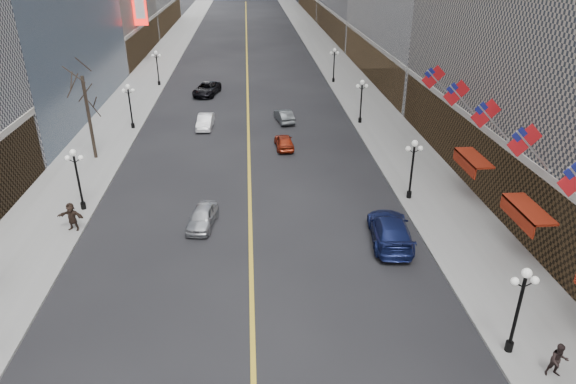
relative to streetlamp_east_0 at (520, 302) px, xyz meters
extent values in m
cube|color=gray|center=(2.20, 56.00, -2.83)|extent=(6.00, 230.00, 0.15)
cube|color=gray|center=(-25.80, 56.00, -2.83)|extent=(6.00, 230.00, 0.15)
cube|color=gold|center=(-11.80, 66.00, -2.89)|extent=(0.25, 200.00, 0.02)
cube|color=#4F4135|center=(6.60, 15.00, -0.30)|extent=(2.80, 41.00, 5.00)
cube|color=#4F4135|center=(6.60, 54.00, -0.30)|extent=(2.80, 35.00, 5.00)
cube|color=#4F4135|center=(6.60, 92.00, -0.30)|extent=(2.80, 39.00, 5.00)
cube|color=#4F4135|center=(6.60, 135.00, -0.30)|extent=(2.80, 45.00, 5.00)
cube|color=#4F4135|center=(-30.20, 73.00, -0.30)|extent=(2.80, 29.00, 5.00)
cube|color=#4F4135|center=(-30.20, 107.00, -0.30)|extent=(2.80, 37.00, 5.00)
cylinder|color=black|center=(0.00, 0.00, -2.50)|extent=(0.36, 0.36, 0.50)
cylinder|color=black|center=(0.00, 0.00, -0.75)|extent=(0.16, 0.16, 4.00)
sphere|color=white|center=(0.00, 0.00, 1.55)|extent=(0.44, 0.44, 0.44)
sphere|color=white|center=(-0.45, 0.00, 1.15)|extent=(0.36, 0.36, 0.36)
sphere|color=white|center=(0.45, 0.00, 1.15)|extent=(0.36, 0.36, 0.36)
cylinder|color=black|center=(0.00, 16.00, -2.50)|extent=(0.36, 0.36, 0.50)
cylinder|color=black|center=(0.00, 16.00, -0.75)|extent=(0.16, 0.16, 4.00)
sphere|color=white|center=(0.00, 16.00, 1.55)|extent=(0.44, 0.44, 0.44)
sphere|color=white|center=(-0.45, 16.00, 1.15)|extent=(0.36, 0.36, 0.36)
sphere|color=white|center=(0.45, 16.00, 1.15)|extent=(0.36, 0.36, 0.36)
cylinder|color=black|center=(0.00, 34.00, -2.50)|extent=(0.36, 0.36, 0.50)
cylinder|color=black|center=(0.00, 34.00, -0.75)|extent=(0.16, 0.16, 4.00)
sphere|color=white|center=(0.00, 34.00, 1.55)|extent=(0.44, 0.44, 0.44)
sphere|color=white|center=(-0.45, 34.00, 1.15)|extent=(0.36, 0.36, 0.36)
sphere|color=white|center=(0.45, 34.00, 1.15)|extent=(0.36, 0.36, 0.36)
cylinder|color=black|center=(0.00, 52.00, -2.50)|extent=(0.36, 0.36, 0.50)
cylinder|color=black|center=(0.00, 52.00, -0.75)|extent=(0.16, 0.16, 4.00)
sphere|color=white|center=(0.00, 52.00, 1.55)|extent=(0.44, 0.44, 0.44)
sphere|color=white|center=(-0.45, 52.00, 1.15)|extent=(0.36, 0.36, 0.36)
sphere|color=white|center=(0.45, 52.00, 1.15)|extent=(0.36, 0.36, 0.36)
cylinder|color=black|center=(-23.60, 16.00, -2.50)|extent=(0.36, 0.36, 0.50)
cylinder|color=black|center=(-23.60, 16.00, -0.75)|extent=(0.16, 0.16, 4.00)
sphere|color=white|center=(-23.60, 16.00, 1.55)|extent=(0.44, 0.44, 0.44)
sphere|color=white|center=(-24.05, 16.00, 1.15)|extent=(0.36, 0.36, 0.36)
sphere|color=white|center=(-23.15, 16.00, 1.15)|extent=(0.36, 0.36, 0.36)
cylinder|color=black|center=(-23.60, 34.00, -2.50)|extent=(0.36, 0.36, 0.50)
cylinder|color=black|center=(-23.60, 34.00, -0.75)|extent=(0.16, 0.16, 4.00)
sphere|color=white|center=(-23.60, 34.00, 1.55)|extent=(0.44, 0.44, 0.44)
sphere|color=white|center=(-24.05, 34.00, 1.15)|extent=(0.36, 0.36, 0.36)
sphere|color=white|center=(-23.15, 34.00, 1.15)|extent=(0.36, 0.36, 0.36)
cylinder|color=black|center=(-23.60, 52.00, -2.50)|extent=(0.36, 0.36, 0.50)
cylinder|color=black|center=(-23.60, 52.00, -0.75)|extent=(0.16, 0.16, 4.00)
sphere|color=white|center=(-23.60, 52.00, 1.55)|extent=(0.44, 0.44, 0.44)
sphere|color=white|center=(-24.05, 52.00, 1.15)|extent=(0.36, 0.36, 0.36)
sphere|color=white|center=(-23.15, 52.00, 1.15)|extent=(0.36, 0.36, 0.36)
cube|color=navy|center=(3.00, 3.00, 4.90)|extent=(0.88, 0.06, 0.88)
cylinder|color=#B2B2B7|center=(4.00, 8.00, 3.90)|extent=(2.49, 0.12, 2.49)
cube|color=red|center=(3.35, 8.00, 4.55)|extent=(1.94, 0.04, 1.94)
cube|color=navy|center=(3.00, 8.00, 4.90)|extent=(0.88, 0.06, 0.88)
cylinder|color=#B2B2B7|center=(4.00, 13.00, 3.90)|extent=(2.49, 0.12, 2.49)
cube|color=red|center=(3.35, 13.00, 4.55)|extent=(1.94, 0.04, 1.94)
cube|color=navy|center=(3.00, 13.00, 4.90)|extent=(0.88, 0.06, 0.88)
cylinder|color=#B2B2B7|center=(4.00, 18.00, 3.90)|extent=(2.49, 0.12, 2.49)
cube|color=red|center=(3.35, 18.00, 4.55)|extent=(1.94, 0.04, 1.94)
cube|color=navy|center=(3.00, 18.00, 4.90)|extent=(0.88, 0.06, 0.88)
cylinder|color=#B2B2B7|center=(4.00, 23.00, 3.90)|extent=(2.49, 0.12, 2.49)
cube|color=red|center=(3.35, 23.00, 4.55)|extent=(1.94, 0.04, 1.94)
cube|color=navy|center=(3.00, 23.00, 4.90)|extent=(0.88, 0.06, 0.88)
cube|color=maroon|center=(4.50, 8.00, 0.30)|extent=(1.40, 4.00, 0.15)
cube|color=maroon|center=(3.85, 8.00, -0.10)|extent=(0.10, 4.00, 0.90)
cube|color=maroon|center=(4.50, 16.00, 0.30)|extent=(1.40, 4.00, 0.15)
cube|color=maroon|center=(3.85, 16.00, -0.10)|extent=(0.10, 4.00, 0.90)
cylinder|color=#2D231C|center=(-25.30, 26.00, 0.85)|extent=(0.28, 0.28, 7.20)
imported|color=#AAADB2|center=(-14.98, 13.15, -2.22)|extent=(2.22, 4.19, 1.36)
imported|color=white|center=(-16.21, 33.85, -2.21)|extent=(1.69, 4.26, 1.38)
imported|color=black|center=(-16.90, 46.95, -2.13)|extent=(3.71, 5.97, 1.54)
imported|color=navy|center=(-2.97, 10.19, -2.04)|extent=(3.04, 6.16, 1.72)
imported|color=maroon|center=(-8.50, 27.37, -2.24)|extent=(1.79, 3.98, 1.33)
imported|color=#4D5255|center=(-7.95, 35.23, -2.24)|extent=(2.07, 4.21, 1.33)
imported|color=black|center=(1.30, -1.63, -1.91)|extent=(0.88, 0.56, 1.69)
imported|color=black|center=(-23.40, 13.03, -1.78)|extent=(1.87, 0.91, 1.94)
camera|label=1|loc=(-11.56, -17.37, 14.17)|focal=32.00mm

